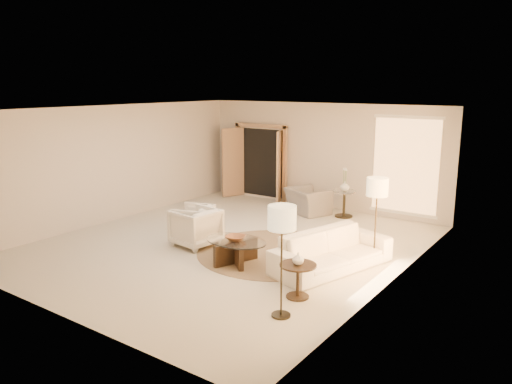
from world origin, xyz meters
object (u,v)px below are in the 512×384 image
Objects in this scene: coffee_table at (236,249)px; end_vase at (298,259)px; end_table at (298,275)px; armchair_left at (194,220)px; side_vase at (345,186)px; sofa at (332,251)px; accent_chair at (308,197)px; floor_lamp_far at (282,223)px; bowl at (236,238)px; side_table at (344,201)px; floor_lamp_near at (377,191)px; armchair_right at (196,225)px.

end_vase is (1.71, -0.64, 0.36)m from coffee_table.
armchair_left is at bearing 157.71° from end_table.
side_vase is at bearing 107.41° from end_vase.
sofa is 1.77m from coffee_table.
end_vase reaches higher than coffee_table.
floor_lamp_far is at bearing 138.99° from accent_chair.
bowl is 1.89× the size of end_vase.
side_table is 0.42× the size of floor_lamp_near.
side_vase reaches higher than accent_chair.
accent_chair is (0.61, 3.63, 0.01)m from armchair_right.
armchair_right is 4.52× the size of end_vase.
end_table is (3.48, -1.43, -0.01)m from armchair_left.
accent_chair is at bearing 100.25° from bowl.
armchair_left reaches higher than coffee_table.
end_table is 0.36× the size of floor_lamp_near.
side_table is 1.87× the size of bowl.
armchair_right reaches higher than side_table.
sofa is at bearing -124.94° from floor_lamp_near.
side_vase is (1.51, 3.86, 0.36)m from armchair_right.
floor_lamp_far is 5.84m from side_vase.
side_table is (1.96, 3.44, 0.02)m from armchair_left.
end_table is (1.71, -0.64, 0.09)m from coffee_table.
sofa is at bearing 72.30° from armchair_left.
sofa is 2.39m from floor_lamp_far.
floor_lamp_near is at bearing 35.97° from coffee_table.
floor_lamp_far reaches higher than side_vase.
armchair_left is 1.94m from coffee_table.
floor_lamp_far is (1.66, -5.57, 0.99)m from side_table.
side_vase is at bearing 125.12° from floor_lamp_near.
accent_chair reaches higher than coffee_table.
floor_lamp_far is at bearing 41.82° from armchair_left.
sofa is 3.74m from side_vase.
accent_chair is 1.74× the size of end_table.
armchair_left is at bearing 156.01° from coffee_table.
end_vase reaches higher than sofa.
end_vase reaches higher than side_table.
side_vase reaches higher than armchair_right.
floor_lamp_far reaches higher than bowl.
bowl is at bearing 81.46° from armchair_right.
end_table is at bearing -20.49° from bowl.
bowl is (1.33, -0.36, 0.07)m from armchair_right.
coffee_table is (-1.58, -0.79, -0.06)m from sofa.
floor_lamp_near reaches higher than end_table.
accent_chair is at bearing 117.72° from end_vase.
side_table is 0.41× the size of floor_lamp_far.
end_table is (3.04, -1.00, -0.06)m from armchair_right.
end_table is 0.86× the size of side_table.
side_vase is (-1.53, 4.87, 0.15)m from end_vase.
floor_lamp_far is at bearing -35.95° from coffee_table.
side_vase reaches higher than end_vase.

